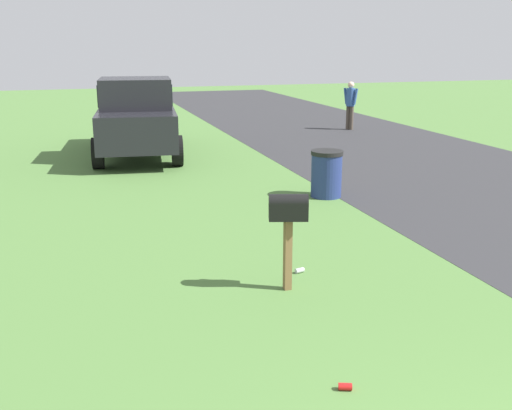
{
  "coord_description": "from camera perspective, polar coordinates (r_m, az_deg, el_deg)",
  "views": [
    {
      "loc": [
        -1.16,
        3.11,
        3.0
      ],
      "look_at": [
        6.18,
        0.87,
        0.91
      ],
      "focal_mm": 42.2,
      "sensor_mm": 36.0,
      "label": 1
    }
  ],
  "objects": [
    {
      "name": "litter_can_by_mailbox",
      "position": [
        8.12,
        4.15,
        -6.2
      ],
      "size": [
        0.09,
        0.13,
        0.07
      ],
      "primitive_type": "cylinder",
      "rotation": [
        0.0,
        1.57,
        1.8
      ],
      "color": "silver",
      "rests_on": "ground"
    },
    {
      "name": "pickup_truck",
      "position": [
        16.47,
        -11.23,
        8.38
      ],
      "size": [
        5.4,
        2.64,
        2.09
      ],
      "rotation": [
        0.0,
        0.0,
        3.03
      ],
      "color": "black",
      "rests_on": "ground"
    },
    {
      "name": "pedestrian",
      "position": [
        21.4,
        8.93,
        9.61
      ],
      "size": [
        0.43,
        0.38,
        1.65
      ],
      "rotation": [
        0.0,
        0.0,
        2.13
      ],
      "color": "#4C4238",
      "rests_on": "ground"
    },
    {
      "name": "litter_can_far_scatter",
      "position": [
        5.64,
        8.45,
        -16.66
      ],
      "size": [
        0.1,
        0.14,
        0.07
      ],
      "primitive_type": "cylinder",
      "rotation": [
        0.0,
        1.57,
        1.21
      ],
      "color": "red",
      "rests_on": "ground"
    },
    {
      "name": "trash_bin",
      "position": [
        11.99,
        6.7,
        2.97
      ],
      "size": [
        0.63,
        0.63,
        0.93
      ],
      "color": "navy",
      "rests_on": "ground"
    },
    {
      "name": "mailbox",
      "position": [
        7.29,
        3.08,
        -0.9
      ],
      "size": [
        0.32,
        0.51,
        1.23
      ],
      "rotation": [
        0.0,
        0.0,
        -0.28
      ],
      "color": "brown",
      "rests_on": "ground"
    }
  ]
}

